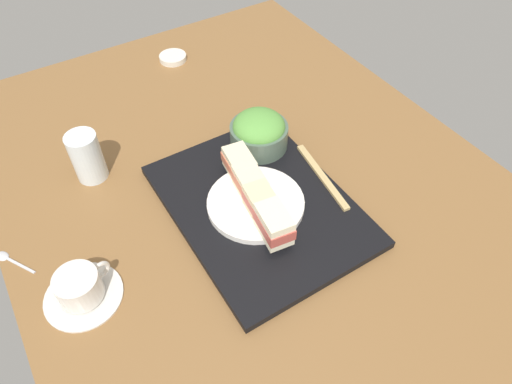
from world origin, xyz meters
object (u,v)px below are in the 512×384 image
object	(u,v)px
sandwich_nearmost	(274,224)
sandwich_inner_far	(250,183)
chopsticks_pair	(322,176)
sandwich_inner_near	(262,203)
sandwich_farmost	(239,164)
drinking_glass	(87,157)
small_sauce_dish	(173,58)
coffee_cup	(81,289)
salad_bowl	(259,131)
teaspoon	(7,258)
sandwich_plate	(256,203)

from	to	relation	value
sandwich_nearmost	sandwich_inner_far	distance (cm)	11.63
sandwich_inner_far	chopsticks_pair	distance (cm)	16.30
sandwich_inner_near	sandwich_farmost	xyz separation A→B (cm)	(11.46, -1.89, -0.03)
sandwich_inner_far	drinking_glass	world-z (taller)	drinking_glass
sandwich_inner_near	small_sauce_dish	distance (cm)	62.88
sandwich_nearmost	coffee_cup	distance (cm)	35.34
salad_bowl	drinking_glass	world-z (taller)	drinking_glass
sandwich_nearmost	sandwich_inner_near	xyz separation A→B (cm)	(5.73, -0.95, -0.49)
sandwich_inner_near	teaspoon	bearing A→B (deg)	68.72
drinking_glass	sandwich_inner_near	bearing A→B (deg)	-141.15
teaspoon	sandwich_nearmost	bearing A→B (deg)	-117.84
sandwich_inner_near	teaspoon	distance (cm)	48.51
salad_bowl	drinking_glass	bearing A→B (deg)	70.47
sandwich_plate	chopsticks_pair	size ratio (longest dim) A/B	0.97
sandwich_nearmost	coffee_cup	bearing A→B (deg)	76.88
drinking_glass	coffee_cup	bearing A→B (deg)	158.19
sandwich_inner_near	sandwich_farmost	world-z (taller)	same
sandwich_inner_far	coffee_cup	world-z (taller)	sandwich_inner_far
coffee_cup	drinking_glass	world-z (taller)	drinking_glass
sandwich_farmost	chopsticks_pair	bearing A→B (deg)	-122.87
sandwich_inner_near	coffee_cup	world-z (taller)	sandwich_inner_near
salad_bowl	sandwich_inner_near	bearing A→B (deg)	149.20
sandwich_inner_near	salad_bowl	bearing A→B (deg)	-30.80
sandwich_inner_near	chopsticks_pair	bearing A→B (deg)	-82.90
coffee_cup	sandwich_inner_far	bearing A→B (deg)	-84.51
sandwich_nearmost	sandwich_inner_far	world-z (taller)	sandwich_nearmost
sandwich_plate	drinking_glass	world-z (taller)	drinking_glass
sandwich_plate	sandwich_nearmost	bearing A→B (deg)	170.64
sandwich_plate	coffee_cup	world-z (taller)	coffee_cup
drinking_glass	teaspoon	xyz separation A→B (cm)	(-12.44, 20.83, -5.22)
sandwich_farmost	small_sauce_dish	distance (cm)	51.30
chopsticks_pair	small_sauce_dish	world-z (taller)	chopsticks_pair
sandwich_inner_near	salad_bowl	size ratio (longest dim) A/B	0.65
sandwich_farmost	small_sauce_dish	xyz separation A→B (cm)	(50.47, -7.94, -4.70)
sandwich_plate	sandwich_farmost	xyz separation A→B (cm)	(8.60, -1.42, 3.10)
drinking_glass	chopsticks_pair	bearing A→B (deg)	-124.51
sandwich_farmost	salad_bowl	xyz separation A→B (cm)	(6.19, -8.64, 0.20)
sandwich_inner_near	teaspoon	xyz separation A→B (cm)	(17.51, 44.95, -5.15)
sandwich_nearmost	sandwich_farmost	size ratio (longest dim) A/B	1.01
sandwich_nearmost	salad_bowl	distance (cm)	26.05
salad_bowl	chopsticks_pair	world-z (taller)	salad_bowl
sandwich_farmost	sandwich_inner_near	bearing A→B (deg)	170.64
coffee_cup	drinking_glass	distance (cm)	29.98
sandwich_farmost	small_sauce_dish	bearing A→B (deg)	-8.94
chopsticks_pair	sandwich_nearmost	bearing A→B (deg)	114.10
coffee_cup	small_sauce_dish	world-z (taller)	coffee_cup
coffee_cup	small_sauce_dish	size ratio (longest dim) A/B	1.82
chopsticks_pair	coffee_cup	bearing A→B (deg)	89.77
sandwich_inner_far	sandwich_farmost	world-z (taller)	same
small_sauce_dish	teaspoon	distance (cm)	70.53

